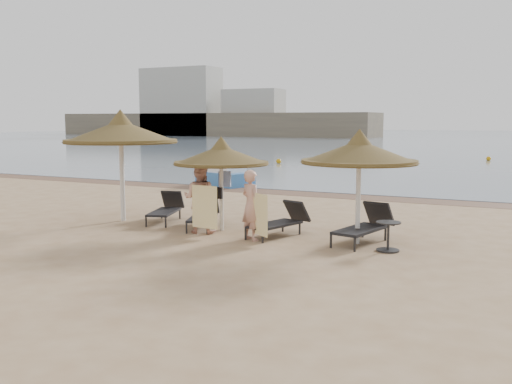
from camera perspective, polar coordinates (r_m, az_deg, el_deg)
ground at (r=13.87m, az=-6.89°, el=-4.82°), size 160.00×160.00×0.00m
sea at (r=91.73m, az=21.34°, el=4.97°), size 200.00×140.00×0.03m
wet_sand_strip at (r=22.25m, az=6.30°, el=-0.24°), size 200.00×1.60×0.01m
far_shore at (r=94.94m, az=5.92°, el=7.23°), size 150.00×54.80×12.00m
palapa_left at (r=16.60m, az=-13.37°, el=5.83°), size 3.21×3.21×3.18m
palapa_center at (r=14.77m, az=-3.50°, el=3.66°), size 2.49×2.49×2.47m
palapa_right at (r=13.34m, az=10.28°, el=3.91°), size 2.71×2.71×2.69m
lounger_far_left at (r=16.50m, az=-8.93°, el=-1.63°), size 1.12×1.92×0.82m
lounger_near_left at (r=15.48m, az=-5.23°, el=-2.18°), size 1.17×1.88×0.80m
lounger_near_right at (r=14.31m, az=2.54°, el=-2.87°), size 1.13×1.96×0.83m
lounger_far_right at (r=13.79m, az=10.93°, el=-3.26°), size 1.09×2.11×0.90m
side_table at (r=12.93m, az=13.08°, el=-4.44°), size 0.54×0.54×0.66m
person_left at (r=14.60m, az=-5.65°, el=-0.08°), size 1.06×0.81×2.07m
person_right at (r=13.65m, az=-0.49°, el=-0.75°), size 1.08×0.94×1.98m
towel_left at (r=14.17m, az=-5.16°, el=-1.51°), size 0.76×0.09×1.07m
towel_right at (r=13.33m, az=0.38°, el=-2.28°), size 0.60×0.41×0.99m
bag_patterned at (r=14.98m, az=-3.14°, el=1.32°), size 0.34×0.17×0.41m
bag_dark at (r=14.72m, az=-3.78°, el=-0.10°), size 0.21×0.09×0.30m
pedal_boat at (r=25.18m, az=-3.18°, el=1.61°), size 2.73×2.11×1.12m
buoy_left at (r=37.54m, az=2.28°, el=3.10°), size 0.34×0.34×0.34m
buoy_mid at (r=43.28m, az=22.23°, el=3.11°), size 0.32×0.32×0.32m
buoy_extra at (r=44.51m, az=11.24°, el=3.61°), size 0.33×0.33×0.33m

